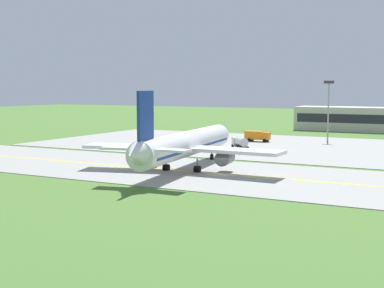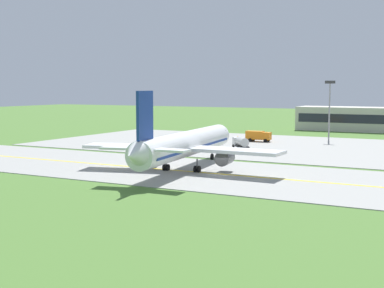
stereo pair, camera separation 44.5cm
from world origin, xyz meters
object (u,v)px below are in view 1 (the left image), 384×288
service_truck_baggage (240,142)px  service_truck_catering (205,136)px  airplane_lead (185,145)px  apron_light_mast (328,103)px  service_truck_fuel (257,136)px

service_truck_baggage → service_truck_catering: 16.95m
service_truck_baggage → service_truck_catering: (-13.36, 10.44, -0.00)m
airplane_lead → apron_light_mast: apron_light_mast is taller
airplane_lead → service_truck_baggage: airplane_lead is taller
service_truck_catering → apron_light_mast: (25.67, 15.06, 7.79)m
service_truck_fuel → apron_light_mast: (14.76, 8.91, 7.79)m
apron_light_mast → service_truck_catering: bearing=-149.6°
service_truck_fuel → apron_light_mast: 18.92m
service_truck_baggage → service_truck_catering: size_ratio=0.97×
airplane_lead → service_truck_baggage: bearing=96.8°
service_truck_baggage → service_truck_catering: service_truck_baggage is taller
service_truck_baggage → service_truck_fuel: 16.76m
airplane_lead → apron_light_mast: (8.59, 56.84, 5.19)m
service_truck_baggage → airplane_lead: bearing=-83.2°
service_truck_fuel → apron_light_mast: size_ratio=0.41×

